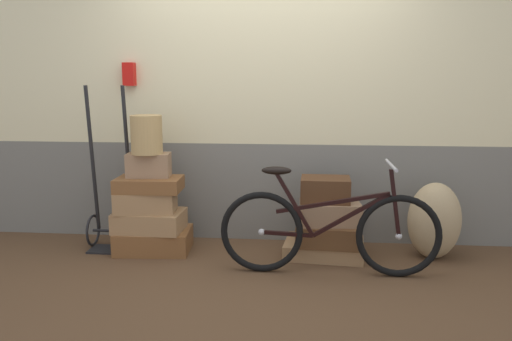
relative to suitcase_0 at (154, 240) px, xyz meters
The scene contains 15 objects.
ground 0.97m from the suitcase_0, 21.71° to the right, with size 10.13×5.20×0.06m, color #513823.
station_building 1.61m from the suitcase_0, 28.53° to the left, with size 8.13×0.74×2.68m.
suitcase_0 is the anchor object (origin of this frame).
suitcase_1 0.18m from the suitcase_0, 146.03° to the right, with size 0.56×0.37×0.17m, color #9E754C.
suitcase_2 0.35m from the suitcase_0, 143.12° to the right, with size 0.49×0.30×0.17m, color #9E754C.
suitcase_3 0.49m from the suitcase_0, 127.17° to the right, with size 0.53×0.34×0.11m, color brown.
suitcase_4 0.64m from the suitcase_0, 141.04° to the left, with size 0.35×0.21×0.20m, color #937051.
suitcase_5 1.44m from the suitcase_0, ahead, with size 0.64×0.46×0.12m, color #9E754C.
suitcase_6 1.47m from the suitcase_0, ahead, with size 0.50×0.39×0.17m, color brown.
suitcase_7 1.50m from the suitcase_0, ahead, with size 0.47×0.33×0.18m, color #937051.
suitcase_8 1.51m from the suitcase_0, ahead, with size 0.39×0.30×0.19m, color #4C2D19.
wicker_basket 0.90m from the suitcase_0, 164.20° to the right, with size 0.26×0.26×0.32m, color tan.
luggage_trolley 0.46m from the suitcase_0, behind, with size 0.39×0.36×1.39m.
burlap_sack 2.33m from the suitcase_0, ahead, with size 0.42×0.36×0.63m, color tan.
bicycle 1.52m from the suitcase_0, 15.24° to the right, with size 1.63×0.46×0.85m.
Camera 1 is at (0.36, -3.70, 1.44)m, focal length 35.81 mm.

